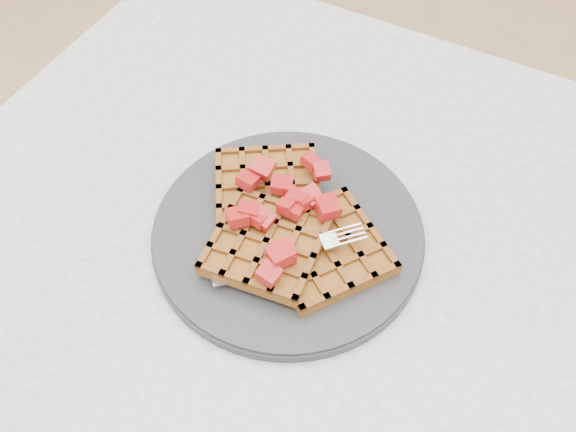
% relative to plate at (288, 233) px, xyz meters
% --- Properties ---
extents(table, '(1.20, 0.80, 0.75)m').
position_rel_plate_xyz_m(table, '(0.16, 0.02, -0.12)').
color(table, silver).
rests_on(table, ground).
extents(plate, '(0.31, 0.31, 0.02)m').
position_rel_plate_xyz_m(plate, '(0.00, 0.00, 0.00)').
color(plate, '#252528').
rests_on(plate, table).
extents(waffles, '(0.26, 0.22, 0.03)m').
position_rel_plate_xyz_m(waffles, '(0.00, -0.00, 0.02)').
color(waffles, '#93581F').
rests_on(waffles, plate).
extents(strawberry_pile, '(0.15, 0.15, 0.02)m').
position_rel_plate_xyz_m(strawberry_pile, '(-0.00, -0.00, 0.05)').
color(strawberry_pile, '#870307').
rests_on(strawberry_pile, waffles).
extents(fork, '(0.14, 0.15, 0.02)m').
position_rel_plate_xyz_m(fork, '(0.03, -0.03, 0.02)').
color(fork, silver).
rests_on(fork, plate).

